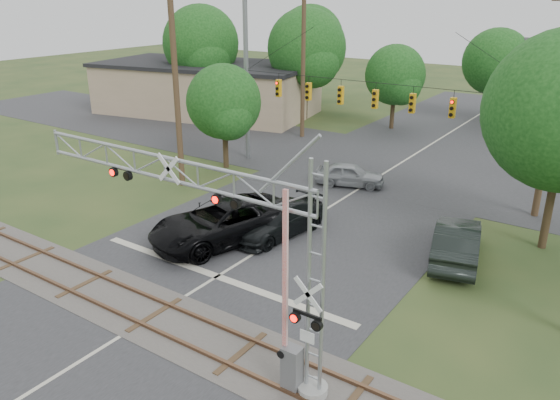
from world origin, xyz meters
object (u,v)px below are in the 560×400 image
Objects in this scene: sedan_silver at (350,175)px; streetlight at (552,105)px; crossing_gantry at (218,229)px; traffic_signal_span at (390,93)px; pickup_black at (223,222)px; commercial_building at (207,88)px; car_dark at (278,220)px.

sedan_silver is 12.33m from streetlight.
crossing_gantry is at bearing -102.10° from streetlight.
pickup_black is (-2.90, -11.63, -4.65)m from traffic_signal_span.
crossing_gantry is 2.80× the size of sedan_silver.
commercial_building reaches higher than sedan_silver.
sedan_silver is at bearing 104.28° from crossing_gantry.
crossing_gantry is 1.31× the size of streetlight.
pickup_black is at bearing 153.62° from sedan_silver.
streetlight reaches higher than crossing_gantry.
pickup_black is at bearing -120.67° from car_dark.
crossing_gantry reaches higher than commercial_building.
traffic_signal_span is at bearing -34.74° from commercial_building.
pickup_black is at bearing -58.18° from commercial_building.
sedan_silver is at bearing 102.13° from car_dark.
crossing_gantry reaches higher than car_dark.
streetlight reaches higher than sedan_silver.
traffic_signal_span is 4.74× the size of sedan_silver.
commercial_building reaches higher than car_dark.
pickup_black is at bearing -104.01° from traffic_signal_span.
pickup_black is 0.32× the size of commercial_building.
car_dark is 8.39m from sedan_silver.
traffic_signal_span is (-2.69, 18.36, 1.15)m from crossing_gantry.
sedan_silver is at bearing -144.21° from traffic_signal_span.
crossing_gantry is 10.29m from car_dark.
commercial_building is (-25.81, 28.50, -2.09)m from crossing_gantry.
streetlight is (7.80, 5.47, -0.73)m from traffic_signal_span.
crossing_gantry is 18.59m from traffic_signal_span.
traffic_signal_span reaches higher than crossing_gantry.
streetlight is at bearing 77.90° from crossing_gantry.
crossing_gantry is 38.51m from commercial_building.
car_dark is 29.53m from commercial_building.
crossing_gantry is 2.13× the size of car_dark.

